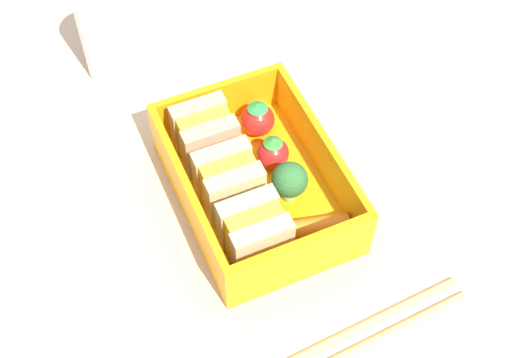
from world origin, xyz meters
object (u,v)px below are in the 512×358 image
at_px(broccoli_floret, 290,180).
at_px(chopstick_pair, 348,342).
at_px(sandwich_center, 205,135).
at_px(sandwich_center_left, 229,182).
at_px(drinking_glass, 108,36).
at_px(carrot_stick_far_left, 318,225).
at_px(sandwich_left, 255,232).
at_px(strawberry_far_left, 273,152).
at_px(strawberry_left, 258,119).

relative_size(broccoli_floret, chopstick_pair, 0.20).
height_order(sandwich_center, chopstick_pair, sandwich_center).
distance_m(sandwich_center_left, drinking_glass, 0.20).
height_order(sandwich_center_left, carrot_stick_far_left, sandwich_center_left).
bearing_deg(sandwich_center_left, chopstick_pair, -167.26).
xyz_separation_m(sandwich_left, sandwich_center_left, (0.05, 0.00, 0.00)).
bearing_deg(sandwich_center, broccoli_floret, -147.45).
bearing_deg(strawberry_far_left, sandwich_left, 146.12).
distance_m(strawberry_far_left, drinking_glass, 0.20).
bearing_deg(broccoli_floret, sandwich_center, 32.55).
distance_m(sandwich_center_left, carrot_stick_far_left, 0.08).
bearing_deg(broccoli_floret, strawberry_left, -4.08).
bearing_deg(drinking_glass, strawberry_left, -145.51).
height_order(carrot_stick_far_left, drinking_glass, drinking_glass).
relative_size(sandwich_center, drinking_glass, 0.55).
height_order(sandwich_left, strawberry_far_left, sandwich_left).
height_order(sandwich_left, carrot_stick_far_left, sandwich_left).
bearing_deg(drinking_glass, sandwich_center, -163.53).
bearing_deg(strawberry_left, strawberry_far_left, 175.90).
bearing_deg(chopstick_pair, drinking_glass, 12.41).
xyz_separation_m(sandwich_left, sandwich_center, (0.10, 0.00, 0.00)).
distance_m(sandwich_left, strawberry_left, 0.12).
height_order(strawberry_left, chopstick_pair, strawberry_left).
distance_m(carrot_stick_far_left, chopstick_pair, 0.10).
xyz_separation_m(sandwich_center_left, strawberry_left, (0.06, -0.05, -0.01)).
distance_m(sandwich_center_left, strawberry_left, 0.08).
relative_size(carrot_stick_far_left, chopstick_pair, 0.25).
xyz_separation_m(sandwich_left, strawberry_far_left, (0.07, -0.05, -0.01)).
relative_size(carrot_stick_far_left, drinking_glass, 0.55).
bearing_deg(strawberry_left, sandwich_left, 155.17).
bearing_deg(sandwich_center_left, drinking_glass, 12.16).
distance_m(broccoli_floret, strawberry_left, 0.08).
bearing_deg(sandwich_center_left, sandwich_left, 180.00).
xyz_separation_m(sandwich_center_left, broccoli_floret, (-0.02, -0.05, 0.00)).
relative_size(sandwich_center_left, carrot_stick_far_left, 0.99).
xyz_separation_m(sandwich_center, strawberry_far_left, (-0.03, -0.05, -0.01)).
xyz_separation_m(sandwich_left, strawberry_left, (0.11, -0.05, -0.01)).
bearing_deg(sandwich_center_left, sandwich_center, 0.00).
height_order(sandwich_left, sandwich_center_left, same).
distance_m(sandwich_center, chopstick_pair, 0.21).
distance_m(sandwich_center_left, sandwich_center, 0.05).
bearing_deg(carrot_stick_far_left, broccoli_floret, 11.82).
xyz_separation_m(sandwich_left, carrot_stick_far_left, (-0.00, -0.05, -0.02)).
relative_size(sandwich_center_left, drinking_glass, 0.55).
relative_size(sandwich_left, chopstick_pair, 0.24).
bearing_deg(broccoli_floret, chopstick_pair, 174.79).
relative_size(sandwich_center_left, chopstick_pair, 0.24).
xyz_separation_m(carrot_stick_far_left, drinking_glass, (0.25, 0.10, 0.03)).
xyz_separation_m(strawberry_far_left, strawberry_left, (0.04, -0.00, 0.00)).
distance_m(sandwich_left, carrot_stick_far_left, 0.06).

